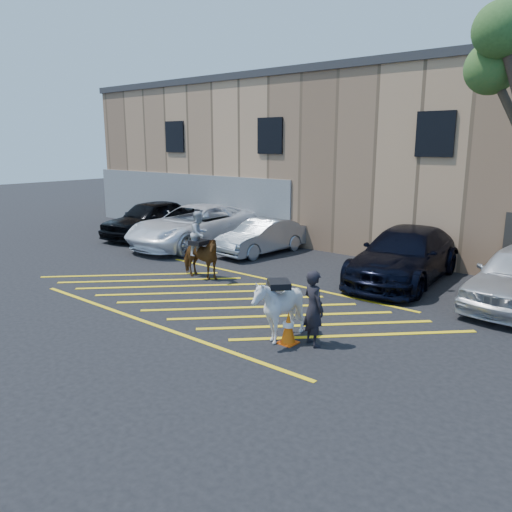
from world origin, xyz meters
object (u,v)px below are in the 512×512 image
Objects in this scene: car_silver_sedan at (262,237)px; traffic_cone at (288,328)px; mounted_bay at (199,252)px; handler at (314,308)px; car_white_pickup at (195,226)px; car_blue_suv at (405,255)px; car_black_suv at (151,219)px; saddled_white at (279,309)px.

traffic_cone is (6.22, -6.76, -0.31)m from car_silver_sedan.
handler is at bearing -21.12° from mounted_bay.
mounted_bay is at bearing 2.72° from handler.
handler is (6.68, -6.49, 0.17)m from car_silver_sedan.
mounted_bay is at bearing -42.91° from car_white_pickup.
handler is 0.72m from traffic_cone.
handler is at bearing -88.43° from car_blue_suv.
car_silver_sedan is 4.31m from mounted_bay.
car_silver_sedan reaches higher than traffic_cone.
saddled_white is (12.17, -6.20, -0.12)m from car_black_suv.
car_black_suv is at bearing 177.27° from car_blue_suv.
car_blue_suv is at bearing 89.22° from saddled_white.
car_white_pickup is 5.32m from mounted_bay.
car_silver_sedan is 0.71× the size of car_blue_suv.
car_white_pickup is 1.09× the size of car_blue_suv.
mounted_bay reaches higher than car_black_suv.
mounted_bay is (0.83, -4.23, 0.22)m from car_silver_sedan.
mounted_bay is 5.72m from saddled_white.
handler is 2.31× the size of traffic_cone.
car_white_pickup is 3.51× the size of saddled_white.
handler is at bearing -40.00° from car_silver_sedan.
car_black_suv is at bearing 177.08° from car_white_pickup.
car_black_suv is 2.29× the size of mounted_bay.
car_blue_suv is at bearing -5.46° from car_black_suv.
car_blue_suv is 3.40× the size of handler.
handler is 0.94× the size of saddled_white.
car_white_pickup is at bearing 146.12° from saddled_white.
handler is at bearing 30.70° from traffic_cone.
saddled_white is at bearing -26.32° from mounted_bay.
car_black_suv is 0.81× the size of car_white_pickup.
saddled_white is at bearing -44.49° from car_silver_sedan.
car_blue_suv is at bearing 37.50° from mounted_bay.
mounted_bay is 1.24× the size of saddled_white.
car_blue_suv reaches higher than saddled_white.
car_silver_sedan is 1.86× the size of mounted_bay.
car_black_suv is 2.83× the size of saddled_white.
car_white_pickup is 11.17m from traffic_cone.
mounted_bay reaches higher than car_blue_suv.
mounted_bay is at bearing 153.68° from saddled_white.
car_white_pickup is (3.10, -0.11, 0.01)m from car_black_suv.
car_silver_sedan is at bearing 11.16° from car_white_pickup.
saddled_white is at bearing -34.01° from car_black_suv.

